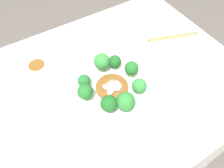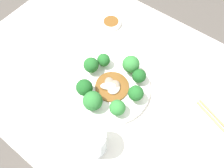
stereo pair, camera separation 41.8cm
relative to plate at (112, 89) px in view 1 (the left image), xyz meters
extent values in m
plane|color=#4C4742|center=(0.02, -0.04, -0.78)|extent=(8.00, 8.00, 0.00)
cube|color=silver|center=(0.02, -0.04, -0.39)|extent=(1.00, 0.71, 0.77)
cylinder|color=white|center=(0.00, 0.00, 0.00)|extent=(0.24, 0.24, 0.02)
cylinder|color=#89B76B|center=(0.09, -0.01, 0.02)|extent=(0.02, 0.02, 0.02)
sphere|color=#1E5B23|center=(0.09, -0.01, 0.04)|extent=(0.05, 0.05, 0.05)
cylinder|color=#89B76B|center=(-0.06, 0.06, 0.02)|extent=(0.02, 0.02, 0.01)
sphere|color=#2D7533|center=(-0.06, 0.06, 0.04)|extent=(0.05, 0.05, 0.05)
cylinder|color=#70A356|center=(-0.05, -0.07, 0.02)|extent=(0.02, 0.02, 0.01)
sphere|color=#19511E|center=(-0.05, -0.07, 0.04)|extent=(0.04, 0.04, 0.04)
cylinder|color=#7AAD5B|center=(-0.08, -0.01, 0.02)|extent=(0.02, 0.02, 0.02)
sphere|color=#1E5B23|center=(-0.08, -0.01, 0.05)|extent=(0.05, 0.05, 0.05)
cylinder|color=#7AAD5B|center=(0.01, 0.08, 0.02)|extent=(0.02, 0.02, 0.01)
sphere|color=#286B2D|center=(0.01, 0.08, 0.04)|extent=(0.06, 0.06, 0.06)
cylinder|color=#70A356|center=(0.07, -0.05, 0.01)|extent=(0.01, 0.01, 0.01)
sphere|color=#1E5B23|center=(0.07, -0.05, 0.04)|extent=(0.04, 0.04, 0.04)
cylinder|color=#70A356|center=(-0.01, -0.08, 0.02)|extent=(0.02, 0.02, 0.02)
sphere|color=#2D7533|center=(-0.01, -0.08, 0.05)|extent=(0.05, 0.05, 0.05)
cylinder|color=#89B76B|center=(0.05, 0.07, 0.02)|extent=(0.02, 0.02, 0.02)
sphere|color=#19511E|center=(0.05, 0.07, 0.05)|extent=(0.05, 0.05, 0.05)
cylinder|color=brown|center=(0.00, 0.00, 0.01)|extent=(0.11, 0.11, 0.01)
ellipsoid|color=gray|center=(0.00, 0.00, 0.02)|extent=(0.05, 0.05, 0.01)
ellipsoid|color=silver|center=(0.01, 0.01, 0.02)|extent=(0.06, 0.05, 0.02)
ellipsoid|color=gray|center=(0.01, 0.00, 0.02)|extent=(0.06, 0.05, 0.01)
ellipsoid|color=beige|center=(-0.01, 0.00, 0.02)|extent=(0.04, 0.04, 0.01)
cylinder|color=silver|center=(-0.07, 0.17, 0.05)|extent=(0.08, 0.08, 0.11)
cylinder|color=#AD7F4C|center=(-0.34, -0.10, -0.01)|extent=(0.21, 0.08, 0.01)
cylinder|color=#AD7F4C|center=(-0.34, -0.09, -0.01)|extent=(0.21, 0.08, 0.01)
cylinder|color=white|center=(0.17, -0.22, 0.00)|extent=(0.08, 0.08, 0.01)
cylinder|color=brown|center=(0.17, -0.22, 0.00)|extent=(0.06, 0.06, 0.00)
camera|label=1|loc=(0.21, 0.35, 0.58)|focal=35.00mm
camera|label=2|loc=(-0.19, 0.25, 0.62)|focal=35.00mm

